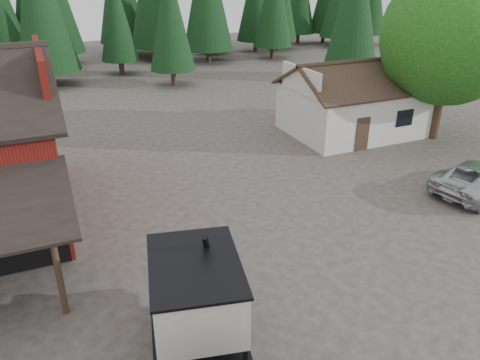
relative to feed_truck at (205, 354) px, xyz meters
name	(u,v)px	position (x,y,z in m)	size (l,w,h in m)	color
ground	(256,306)	(2.73, 2.98, -1.81)	(120.00, 120.00, 0.00)	#443B35
farmhouse	(354,107)	(15.73, 15.97, -0.14)	(8.60, 6.42, 4.65)	silver
deciduous_tree	(450,41)	(19.74, 12.95, 4.10)	(8.00, 8.00, 10.20)	#382619
conifer_backdrop	(88,66)	(2.73, 44.98, -1.81)	(76.00, 16.00, 16.00)	black
near_pine_b	(170,16)	(8.73, 32.98, 4.08)	(3.96, 3.96, 10.40)	#382619
near_pine_c	(356,1)	(24.73, 28.98, 5.09)	(4.84, 4.84, 12.40)	#382619
feed_truck	(205,354)	(0.00, 0.00, 0.00)	(3.98, 8.84, 3.86)	black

